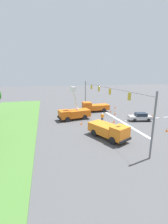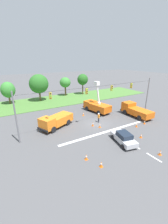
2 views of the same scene
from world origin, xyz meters
TOP-DOWN VIEW (x-y plane):
  - ground_plane at (0.00, 0.00)m, footprint 200.00×200.00m
  - grass_verge at (0.00, 18.00)m, footprint 56.00×12.00m
  - lane_markings at (0.00, -5.04)m, footprint 17.60×15.25m
  - signal_gantry at (0.03, -0.00)m, footprint 26.20×0.33m
  - tree_west at (-12.11, 20.78)m, footprint 3.38×3.18m
  - tree_centre at (-4.72, 19.78)m, footprint 4.98×4.27m
  - tree_east at (3.64, 21.88)m, footprint 3.23×3.32m
  - tree_far_east at (9.06, 20.69)m, footprint 3.35×3.08m
  - utility_truck_bucket_lift at (3.39, 4.95)m, footprint 3.56×6.70m
  - utility_truck_support_near at (8.59, -1.04)m, footprint 2.56×6.55m
  - utility_truck_support_far at (-6.91, 2.10)m, footprint 6.53×4.64m
  - sedan_silver at (-0.78, -7.32)m, footprint 2.64×4.58m
  - road_worker at (0.43, 0.12)m, footprint 0.34×0.63m
  - traffic_cone_foreground_left at (-0.27, 4.39)m, footprint 0.36×0.36m
  - traffic_cone_foreground_right at (4.80, -4.76)m, footprint 0.36×0.36m
  - traffic_cone_mid_left at (-6.31, -9.69)m, footprint 0.36×0.36m
  - traffic_cone_near_bucket at (-0.69, -1.78)m, footprint 0.36×0.36m
  - traffic_cone_lane_edge_a at (1.04, -11.59)m, footprint 0.36×0.36m
  - traffic_cone_lane_edge_b at (-1.36, -0.67)m, footprint 0.36×0.36m
  - traffic_cone_far_left at (-7.04, -7.83)m, footprint 0.36×0.36m
  - traffic_cone_far_right at (2.48, -7.60)m, footprint 0.36×0.36m
  - traffic_cone_centre_line at (6.98, -4.63)m, footprint 0.36×0.36m

SIDE VIEW (x-z plane):
  - ground_plane at x=0.00m, z-range 0.00..0.00m
  - lane_markings at x=0.00m, z-range 0.00..0.01m
  - grass_verge at x=0.00m, z-range 0.00..0.10m
  - traffic_cone_far_right at x=2.48m, z-range -0.02..0.59m
  - traffic_cone_lane_edge_a at x=1.04m, z-range -0.01..0.67m
  - traffic_cone_foreground_left at x=-0.27m, z-range -0.01..0.70m
  - traffic_cone_mid_left at x=-6.31m, z-range -0.01..0.71m
  - traffic_cone_centre_line at x=6.98m, z-range -0.01..0.71m
  - traffic_cone_foreground_right at x=4.80m, z-range -0.01..0.72m
  - traffic_cone_far_left at x=-7.04m, z-range -0.01..0.72m
  - traffic_cone_lane_edge_b at x=-1.36m, z-range -0.01..0.72m
  - traffic_cone_near_bucket at x=-0.69m, z-range -0.01..0.73m
  - sedan_silver at x=-0.78m, z-range 0.01..1.57m
  - road_worker at x=0.43m, z-range 0.11..1.88m
  - utility_truck_support_far at x=-6.91m, z-range 0.08..2.30m
  - utility_truck_support_near at x=8.59m, z-range 0.00..2.40m
  - utility_truck_bucket_lift at x=3.39m, z-range -1.92..4.58m
  - tree_west at x=-12.11m, z-range 0.82..6.43m
  - tree_east at x=3.64m, z-range 1.25..6.86m
  - signal_gantry at x=0.03m, z-range 0.98..8.18m
  - tree_centre at x=-4.72m, z-range 1.06..8.19m
  - tree_far_east at x=9.06m, z-range 1.49..7.91m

